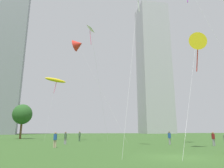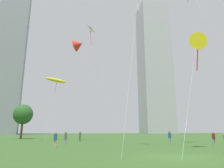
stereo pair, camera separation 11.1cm
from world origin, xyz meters
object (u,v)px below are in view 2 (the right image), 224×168
Objects in this scene: kite_flying_3 at (56,80)px; distant_highrise_0 at (154,66)px; kite_flying_5 at (79,45)px; person_standing_2 at (55,138)px; person_standing_3 at (170,137)px; person_standing_0 at (66,137)px; person_standing_1 at (80,136)px; kite_flying_6 at (91,32)px; kite_flying_0 at (196,43)px; distant_highrise_1 at (11,47)px; person_standing_5 at (214,138)px; park_tree_1 at (23,114)px.

distant_highrise_0 is (68.65, 88.98, 37.02)m from kite_flying_3.
kite_flying_5 is (3.87, -4.21, 6.45)m from kite_flying_3.
person_standing_3 reaches higher than person_standing_2.
person_standing_0 is 0.97× the size of person_standing_3.
kite_flying_6 is (1.09, -3.00, 18.76)m from person_standing_1.
kite_flying_5 reaches higher than person_standing_0.
person_standing_0 is at bearing 86.96° from person_standing_2.
kite_flying_6 reaches higher than kite_flying_0.
person_standing_2 is at bearing -104.18° from kite_flying_5.
distant_highrise_1 is at bearing -169.28° from distant_highrise_0.
person_standing_3 is 0.02× the size of distant_highrise_1.
kite_flying_0 is at bearing -110.67° from distant_highrise_0.
distant_highrise_1 reaches higher than person_standing_2.
person_standing_1 is 12.55m from kite_flying_3.
kite_flying_6 is 0.21× the size of distant_highrise_1.
kite_flying_3 is at bearing -122.92° from distant_highrise_0.
person_standing_5 is 12.03m from kite_flying_0.
person_standing_1 is at bearing 132.50° from person_standing_5.
park_tree_1 is 0.08× the size of distant_highrise_0.
kite_flying_5 is at bearing -123.98° from person_standing_1.
person_standing_0 is 0.99× the size of person_standing_5.
person_standing_3 is at bearing -72.52° from distant_highrise_1.
kite_flying_0 is (-0.47, -7.63, 10.48)m from person_standing_3.
distant_highrise_1 is at bearing -94.81° from person_standing_3.
person_standing_2 is (-4.15, -12.85, -0.03)m from person_standing_1.
person_standing_3 reaches higher than person_standing_5.
kite_flying_0 is 20.48m from kite_flying_6.
kite_flying_0 is 0.13× the size of distant_highrise_1.
person_standing_1 is 101.31m from distant_highrise_1.
kite_flying_6 is (-9.89, 8.55, 18.76)m from person_standing_3.
person_standing_5 is 26.36m from kite_flying_6.
person_standing_3 is at bearing 16.11° from person_standing_2.
person_standing_5 is (19.06, -2.43, 0.00)m from person_standing_2.
person_standing_2 is at bearing -80.73° from distant_highrise_1.
person_standing_2 is 1.00× the size of person_standing_5.
person_standing_1 is at bearing -50.85° from park_tree_1.
person_standing_5 is 29.75m from kite_flying_3.
person_standing_1 is at bearing 109.98° from kite_flying_6.
person_standing_1 is at bearing 0.56° from kite_flying_5.
person_standing_2 is at bearing -87.89° from kite_flying_3.
kite_flying_6 is 96.93m from distant_highrise_1.
person_standing_3 is at bearing 9.02° from person_standing_1.
park_tree_1 is at bearing 130.08° from person_standing_5.
distant_highrise_1 is at bearing 110.86° from kite_flying_5.
person_standing_3 is 1.03× the size of person_standing_5.
person_standing_0 is 19.71m from kite_flying_6.
person_standing_0 is 18.94m from kite_flying_5.
person_standing_0 is 106.75m from distant_highrise_1.
park_tree_1 is at bearing 126.94° from kite_flying_5.
kite_flying_6 reaches higher than person_standing_3.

